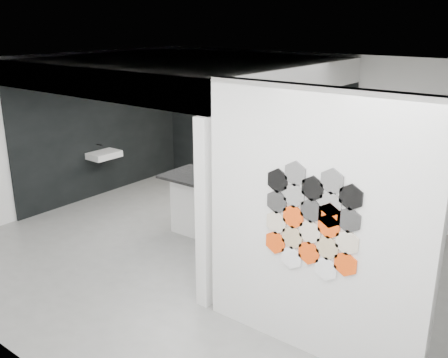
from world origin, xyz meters
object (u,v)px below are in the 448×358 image
stockpot (213,117)px  utensil_cup (225,121)px  wall_basin (104,155)px  kitchen_island (222,208)px  bottle_dark (240,121)px  partition_panel (312,227)px  kettle (292,130)px  glass_bowl (313,134)px  glass_vase (313,133)px

stockpot → utensil_cup: 0.35m
wall_basin → kitchen_island: kitchen_island is taller
wall_basin → kitchen_island: bearing=-2.9°
bottle_dark → utensil_cup: (-0.38, 0.00, -0.04)m
kitchen_island → utensil_cup: kitchen_island is taller
partition_panel → wall_basin: (-5.46, 1.80, -0.55)m
bottle_dark → kettle: bearing=0.0°
partition_panel → stockpot: bearing=138.9°
partition_panel → kitchen_island: bearing=145.9°
stockpot → kettle: size_ratio=1.36×
kitchen_island → utensil_cup: 2.90m
wall_basin → glass_bowl: (3.39, 2.07, 0.52)m
partition_panel → kitchen_island: partition_panel is taller
kitchen_island → kettle: (-0.09, 2.22, 0.87)m
glass_vase → glass_bowl: bearing=0.0°
partition_panel → glass_bowl: (-2.08, 3.87, -0.03)m
kettle → bottle_dark: (-1.19, 0.00, 0.02)m
wall_basin → glass_bowl: 4.00m
kitchen_island → glass_bowl: 2.41m
stockpot → utensil_cup: bearing=0.0°
kettle → glass_bowl: size_ratio=1.07×
wall_basin → kettle: 3.64m
wall_basin → kitchen_island: 3.06m
kitchen_island → stockpot: 3.12m
partition_panel → kettle: 4.61m
glass_bowl → bottle_dark: 1.63m
utensil_cup → partition_panel: bearing=-43.4°
stockpot → glass_vase: stockpot is taller
bottle_dark → utensil_cup: size_ratio=1.94×
wall_basin → stockpot: 2.38m
stockpot → bottle_dark: stockpot is taller
glass_vase → utensil_cup: 2.01m
partition_panel → utensil_cup: bearing=136.6°
kettle → glass_vase: glass_vase is taller
partition_panel → glass_vase: bearing=118.2°
wall_basin → utensil_cup: (1.38, 2.07, 0.51)m
kitchen_island → bottle_dark: (-1.28, 2.22, 0.89)m
utensil_cup → kettle: bearing=0.0°
wall_basin → utensil_cup: bearing=56.2°
kitchen_island → kettle: bearing=91.5°
wall_basin → stockpot: stockpot is taller
glass_bowl → kitchen_island: bearing=-98.9°
kitchen_island → bottle_dark: size_ratio=11.56×
stockpot → glass_vase: size_ratio=1.50×
kitchen_island → glass_bowl: bearing=80.2°
partition_panel → bottle_dark: size_ratio=16.91×
kettle → glass_bowl: 0.44m
wall_basin → glass_bowl: glass_bowl is taller
utensil_cup → glass_bowl: bearing=0.0°
glass_vase → bottle_dark: (-1.63, 0.00, 0.01)m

